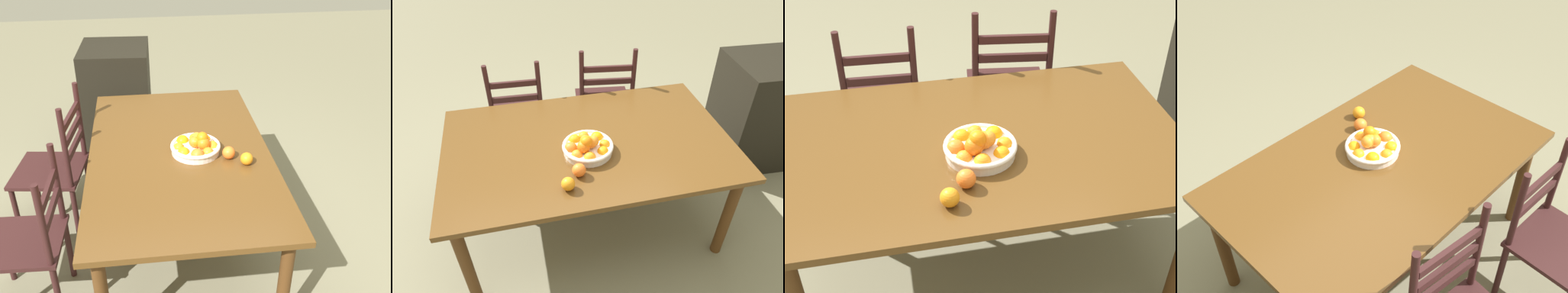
{
  "view_description": "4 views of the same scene",
  "coord_description": "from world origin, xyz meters",
  "views": [
    {
      "loc": [
        -2.35,
        0.2,
        2.16
      ],
      "look_at": [
        -0.02,
        -0.1,
        0.77
      ],
      "focal_mm": 41.59,
      "sensor_mm": 36.0,
      "label": 1
    },
    {
      "loc": [
        -0.4,
        -1.72,
        2.13
      ],
      "look_at": [
        -0.02,
        -0.1,
        0.77
      ],
      "focal_mm": 33.61,
      "sensor_mm": 36.0,
      "label": 2
    },
    {
      "loc": [
        -0.38,
        -1.85,
        2.12
      ],
      "look_at": [
        -0.02,
        -0.1,
        0.77
      ],
      "focal_mm": 50.43,
      "sensor_mm": 36.0,
      "label": 3
    },
    {
      "loc": [
        1.43,
        1.31,
        2.49
      ],
      "look_at": [
        -0.02,
        -0.1,
        0.77
      ],
      "focal_mm": 44.72,
      "sensor_mm": 36.0,
      "label": 4
    }
  ],
  "objects": [
    {
      "name": "orange_loose_1",
      "position": [
        -0.11,
        -0.28,
        0.77
      ],
      "size": [
        0.08,
        0.08,
        0.08
      ],
      "primitive_type": "sphere",
      "color": "orange",
      "rests_on": "dining_table"
    },
    {
      "name": "chair_near_window",
      "position": [
        -0.39,
        0.86,
        0.45
      ],
      "size": [
        0.44,
        0.44,
        0.96
      ],
      "rotation": [
        0.0,
        0.0,
        3.1
      ],
      "color": "black",
      "rests_on": "ground"
    },
    {
      "name": "orange_loose_0",
      "position": [
        -0.19,
        -0.37,
        0.77
      ],
      "size": [
        0.07,
        0.07,
        0.07
      ],
      "primitive_type": "sphere",
      "color": "orange",
      "rests_on": "dining_table"
    },
    {
      "name": "ground_plane",
      "position": [
        0.0,
        0.0,
        0.0
      ],
      "size": [
        12.0,
        12.0,
        0.0
      ],
      "primitive_type": "plane",
      "color": "#726E55"
    },
    {
      "name": "dining_table",
      "position": [
        0.0,
        0.0,
        0.66
      ],
      "size": [
        1.76,
        1.09,
        0.73
      ],
      "color": "#543616",
      "rests_on": "ground"
    },
    {
      "name": "fruit_bowl",
      "position": [
        -0.03,
        -0.1,
        0.78
      ],
      "size": [
        0.3,
        0.3,
        0.14
      ],
      "color": "silver",
      "rests_on": "dining_table"
    }
  ]
}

